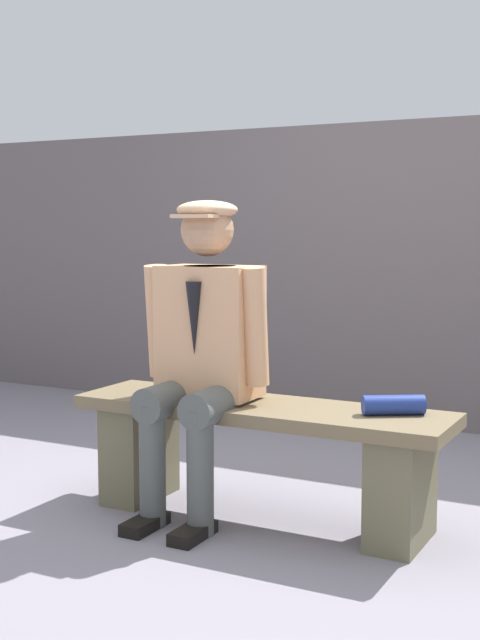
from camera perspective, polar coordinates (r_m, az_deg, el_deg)
The scene contains 5 objects.
ground_plane at distance 3.76m, azimuth 1.35°, elevation -13.03°, with size 30.00×30.00×0.00m, color gray.
bench at distance 3.67m, azimuth 1.36°, elevation -8.35°, with size 1.62×0.44×0.50m.
seated_man at distance 3.64m, azimuth -2.49°, elevation -1.39°, with size 0.59×0.59×1.35m.
rolled_magazine at distance 3.46m, azimuth 10.16°, elevation -5.57°, with size 0.08×0.08×0.25m, color navy.
stadium_wall at distance 5.50m, azimuth 11.03°, elevation 2.99°, with size 12.00×0.24×1.89m, color #5E5557.
Camera 1 is at (-1.57, 3.18, 1.24)m, focal length 48.21 mm.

